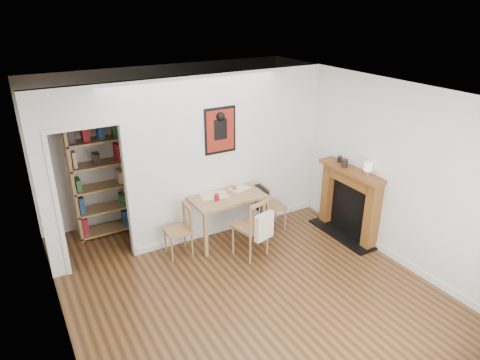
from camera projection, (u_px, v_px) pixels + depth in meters
ground at (241, 281)px, 5.91m from camera, size 5.20×5.20×0.00m
room_shell at (203, 162)px, 6.51m from camera, size 5.20×5.20×5.20m
dining_table at (226, 200)px, 6.68m from camera, size 1.14×0.73×0.78m
chair_left at (178, 231)px, 6.35m from camera, size 0.43×0.43×0.82m
chair_right at (272, 206)px, 7.08m from camera, size 0.49×0.44×0.82m
chair_front at (251, 227)px, 6.33m from camera, size 0.57×0.62×0.94m
bookshelf at (99, 176)px, 6.75m from camera, size 0.86×0.34×2.04m
fireplace at (350, 200)px, 6.85m from camera, size 0.45×1.25×1.16m
red_glass at (217, 197)px, 6.45m from camera, size 0.08×0.08×0.10m
orange_fruit at (234, 187)px, 6.80m from camera, size 0.08×0.08×0.08m
placemat at (214, 195)px, 6.63m from camera, size 0.47×0.39×0.00m
notebook at (240, 188)px, 6.85m from camera, size 0.35×0.30×0.02m
mantel_lamp at (368, 167)px, 6.33m from camera, size 0.13×0.13×0.21m
ceramic_jar_a at (345, 163)px, 6.67m from camera, size 0.10×0.10×0.12m
ceramic_jar_b at (340, 159)px, 6.87m from camera, size 0.08×0.08×0.10m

